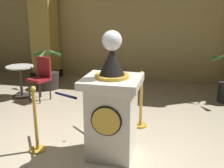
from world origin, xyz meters
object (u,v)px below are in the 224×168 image
Objects in this scene: pedestal_clock at (112,109)px; potted_palm_left at (48,77)px; cafe_chair_red at (41,75)px; cafe_table at (21,77)px; stanchion_far at (36,129)px; stanchion_near at (141,108)px.

pedestal_clock reaches higher than potted_palm_left.
cafe_chair_red is at bearing -71.93° from potted_palm_left.
pedestal_clock is 1.84× the size of cafe_chair_red.
pedestal_clock is at bearing -37.78° from cafe_table.
stanchion_far is 1.04× the size of cafe_chair_red.
pedestal_clock reaches higher than stanchion_near.
stanchion_far reaches higher than cafe_table.
cafe_chair_red is at bearing 115.37° from stanchion_far.
stanchion_near reaches higher than cafe_chair_red.
stanchion_far reaches higher than cafe_chair_red.
cafe_chair_red is (-1.03, 2.17, 0.23)m from stanchion_far.
potted_palm_left reaches higher than cafe_table.
cafe_table is (-2.69, 2.09, -0.24)m from pedestal_clock.
pedestal_clock is 1.78× the size of stanchion_far.
cafe_table is at bearing 172.20° from cafe_chair_red.
pedestal_clock reaches higher than stanchion_far.
stanchion_near is 2.57m from cafe_chair_red.
potted_palm_left is 1.44× the size of cafe_table.
cafe_chair_red is (0.58, -0.08, 0.11)m from cafe_table.
stanchion_far is 3.28m from potted_palm_left.
potted_palm_left reaches higher than cafe_chair_red.
cafe_table is at bearing -111.66° from potted_palm_left.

